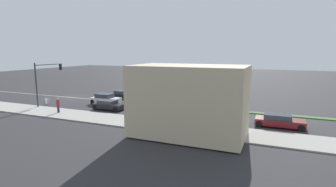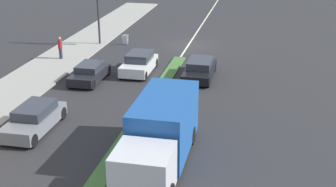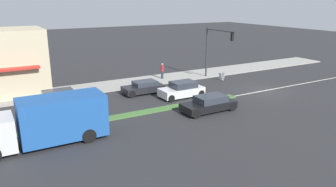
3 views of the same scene
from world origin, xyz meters
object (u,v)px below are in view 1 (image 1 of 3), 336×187
sedan_dark (109,105)px  sedan_maroon (279,121)px  delivery_truck (202,94)px  warning_aframe_sign (48,101)px  pedestrian (58,105)px  suv_black (124,95)px  suv_grey (168,110)px  traffic_signal_main (45,76)px  van_white (106,99)px

sedan_dark → sedan_maroon: size_ratio=0.87×
delivery_truck → warning_aframe_sign: bearing=-68.6°
sedan_maroon → pedestrian: bearing=-80.5°
warning_aframe_sign → pedestrian: bearing=57.3°
suv_black → sedan_dark: bearing=17.5°
warning_aframe_sign → suv_grey: size_ratio=0.19×
traffic_signal_main → pedestrian: (2.84, 4.90, -2.88)m
pedestrian → van_white: bearing=166.0°
delivery_truck → suv_grey: delivery_truck is taller
traffic_signal_main → sedan_maroon: traffic_signal_main is taller
pedestrian → delivery_truck: 17.95m
delivery_truck → sedan_dark: delivery_truck is taller
pedestrian → suv_black: bearing=170.3°
sedan_dark → suv_grey: 7.94m
suv_black → sedan_maroon: (7.20, 21.73, -0.01)m
delivery_truck → sedan_dark: 12.24m
traffic_signal_main → suv_black: (-8.32, 6.81, -3.29)m
sedan_maroon → van_white: 22.13m
delivery_truck → van_white: delivery_truck is taller
pedestrian → sedan_dark: (-3.97, 4.18, -0.44)m
suv_black → suv_grey: size_ratio=1.01×
suv_black → suv_grey: bearing=54.8°
van_white → pedestrian: bearing=-14.0°
suv_grey → van_white: (-2.80, -10.43, 0.02)m
sedan_dark → van_white: size_ratio=0.96×
traffic_signal_main → warning_aframe_sign: (-0.69, -0.60, -3.47)m
pedestrian → suv_black: 11.34m
pedestrian → delivery_truck: bearing=128.5°
traffic_signal_main → suv_grey: traffic_signal_main is taller
delivery_truck → pedestrian: bearing=-51.5°
traffic_signal_main → sedan_dark: (-1.12, 9.07, -3.32)m
delivery_truck → suv_grey: bearing=-15.0°
pedestrian → suv_grey: bearing=108.1°
traffic_signal_main → delivery_truck: 20.83m
warning_aframe_sign → suv_grey: bearing=91.4°
suv_black → warning_aframe_sign: bearing=-44.1°
pedestrian → sedan_maroon: size_ratio=0.38×
suv_black → suv_grey: 12.49m
suv_black → van_white: size_ratio=1.10×
traffic_signal_main → pedestrian: traffic_signal_main is taller
traffic_signal_main → sedan_dark: traffic_signal_main is taller
traffic_signal_main → sedan_dark: size_ratio=1.45×
warning_aframe_sign → sedan_maroon: 29.14m
traffic_signal_main → suv_black: bearing=140.7°
suv_black → traffic_signal_main: bearing=-39.3°
suv_grey → van_white: 10.80m
warning_aframe_sign → suv_black: 10.64m
delivery_truck → van_white: 13.14m
sedan_dark → suv_black: bearing=-162.5°
traffic_signal_main → suv_black: size_ratio=1.28×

